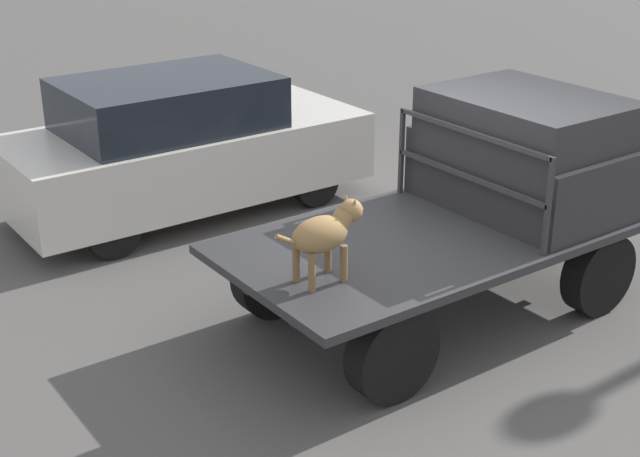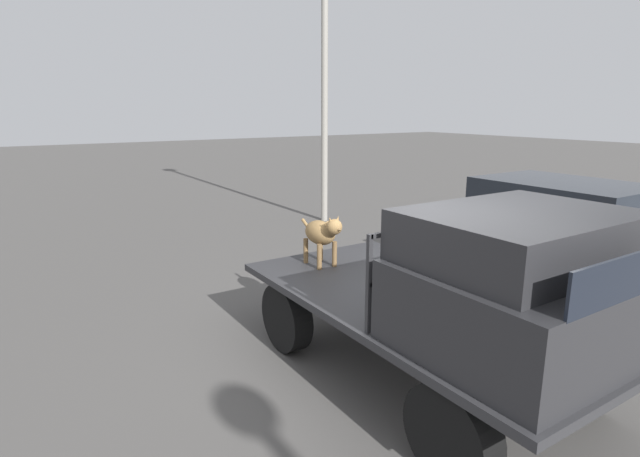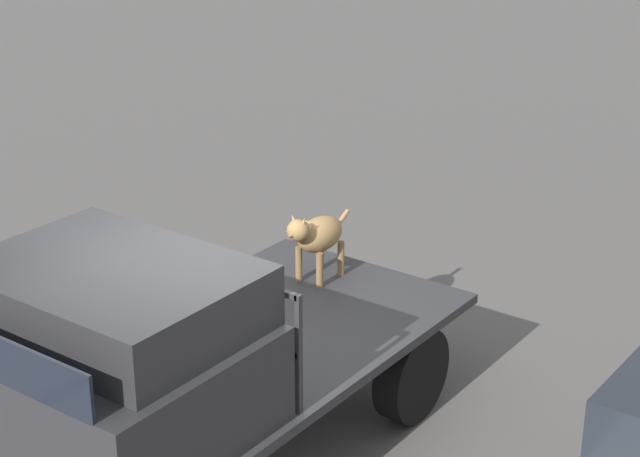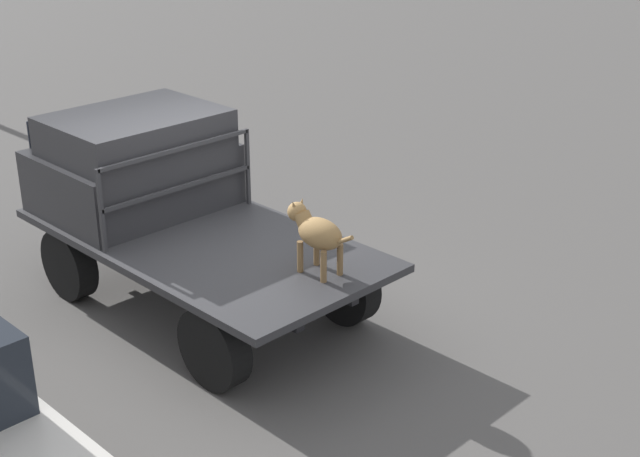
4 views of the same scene
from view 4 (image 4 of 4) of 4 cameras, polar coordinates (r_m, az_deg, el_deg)
ground_plane at (r=9.80m, az=-7.34°, el=-5.07°), size 80.00×80.00×0.00m
flatbed_truck at (r=9.52m, az=-7.53°, el=-1.73°), size 4.08×2.06×0.87m
truck_cab at (r=10.14m, az=-11.82°, el=4.15°), size 1.58×1.94×1.11m
truck_headboard at (r=9.47m, az=-9.05°, el=3.41°), size 0.04×1.94×0.89m
dog at (r=8.39m, az=-0.28°, el=-0.20°), size 0.86×0.30×0.68m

